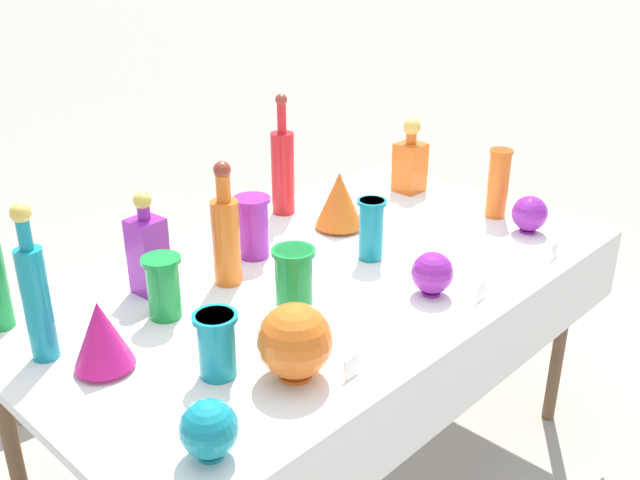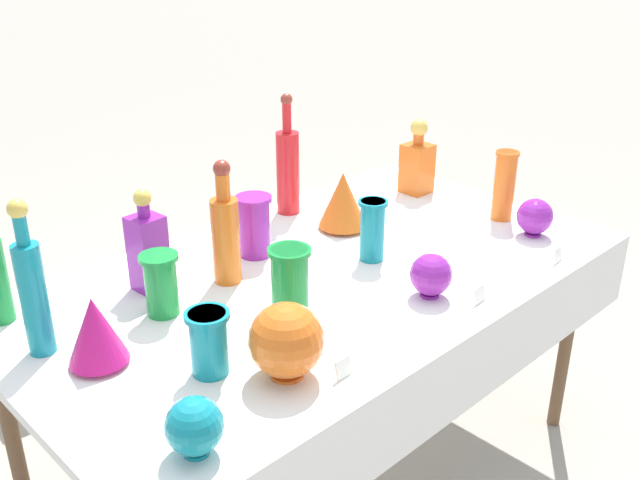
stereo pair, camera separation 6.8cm
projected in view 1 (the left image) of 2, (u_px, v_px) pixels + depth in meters
ground_plane at (320, 474)px, 2.39m from camera, size 40.00×40.00×0.00m
display_table at (327, 291)px, 2.08m from camera, size 1.81×1.02×0.76m
tall_bottle_0 at (36, 295)px, 1.60m from camera, size 0.06×0.06×0.39m
tall_bottle_2 at (226, 235)px, 1.95m from camera, size 0.08×0.08×0.36m
tall_bottle_3 at (283, 169)px, 2.43m from camera, size 0.08×0.08×0.42m
square_decanter_0 at (148, 251)px, 1.92m from camera, size 0.09×0.09×0.29m
square_decanter_1 at (410, 162)px, 2.65m from camera, size 0.10×0.10×0.28m
slender_vase_0 at (217, 342)px, 1.57m from camera, size 0.10×0.10×0.15m
slender_vase_1 at (371, 227)px, 2.12m from camera, size 0.09×0.09×0.19m
slender_vase_2 at (163, 285)px, 1.80m from camera, size 0.10×0.10×0.17m
slender_vase_3 at (498, 182)px, 2.41m from camera, size 0.08×0.08×0.24m
slender_vase_4 at (294, 283)px, 1.77m from camera, size 0.11×0.11×0.20m
slender_vase_5 at (253, 225)px, 2.13m from camera, size 0.11×0.11×0.19m
fluted_vase_0 at (101, 335)px, 1.59m from camera, size 0.14×0.14×0.17m
fluted_vase_1 at (339, 200)px, 2.33m from camera, size 0.16×0.16×0.19m
round_bowl_0 at (530, 214)px, 2.31m from camera, size 0.12×0.12×0.12m
round_bowl_1 at (209, 429)px, 1.33m from camera, size 0.11×0.11×0.12m
round_bowl_2 at (295, 341)px, 1.56m from camera, size 0.17×0.17×0.18m
round_bowl_3 at (432, 273)px, 1.92m from camera, size 0.12×0.12×0.12m
price_tag_left at (352, 367)px, 1.59m from camera, size 0.05×0.02×0.05m
price_tag_center at (480, 292)px, 1.91m from camera, size 0.05×0.02×0.05m
price_tag_right at (554, 251)px, 2.15m from camera, size 0.05×0.02×0.05m
cardboard_box_behind_left at (47, 353)px, 2.83m from camera, size 0.45×0.48×0.33m
cardboard_box_behind_right at (139, 316)px, 3.10m from camera, size 0.61×0.47×0.33m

